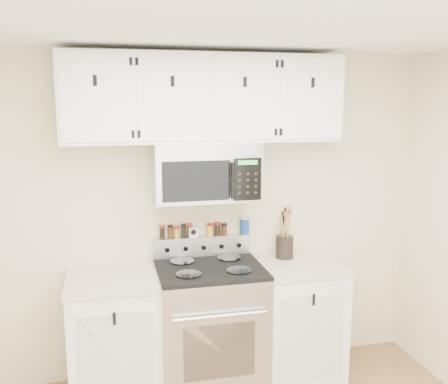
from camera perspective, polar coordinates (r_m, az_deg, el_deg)
name	(u,v)px	position (r m, az deg, el deg)	size (l,w,h in m)	color
back_wall	(201,216)	(3.88, -2.61, -2.81)	(3.50, 0.01, 2.50)	beige
ceiling	(280,7)	(2.12, 6.40, 20.26)	(3.50, 3.50, 0.01)	white
range	(210,326)	(3.83, -1.61, -15.05)	(0.76, 0.65, 1.10)	#B7B7BA
base_cabinet_left	(115,338)	(3.80, -12.33, -15.95)	(0.64, 0.62, 0.92)	white
base_cabinet_right	(296,319)	(4.04, 8.25, -14.15)	(0.64, 0.62, 0.92)	white
microwave	(206,171)	(3.63, -2.09, 2.39)	(0.76, 0.44, 0.42)	#9E9EA3
upper_cabinets	(205,98)	(3.62, -2.23, 10.63)	(2.00, 0.35, 0.62)	white
utensil_crock	(284,245)	(3.95, 6.92, -6.07)	(0.14, 0.14, 0.40)	black
kitchen_timer	(193,232)	(3.86, -3.59, -4.57)	(0.07, 0.06, 0.08)	silver
salt_canister	(245,226)	(3.94, 2.37, -3.85)	(0.07, 0.07, 0.13)	navy
spice_jar_0	(162,232)	(3.82, -7.09, -4.57)	(0.04, 0.04, 0.10)	black
spice_jar_1	(170,232)	(3.83, -6.14, -4.52)	(0.04, 0.04, 0.10)	#40270F
spice_jar_2	(177,232)	(3.84, -5.40, -4.59)	(0.04, 0.04, 0.09)	gold
spice_jar_3	(184,231)	(3.84, -4.61, -4.43)	(0.04, 0.04, 0.11)	black
spice_jar_4	(190,230)	(3.85, -3.93, -4.38)	(0.04, 0.04, 0.11)	#42210F
spice_jar_5	(210,230)	(3.88, -1.63, -4.32)	(0.04, 0.04, 0.10)	gold
spice_jar_6	(217,229)	(3.89, -0.78, -4.23)	(0.05, 0.05, 0.10)	black
spice_jar_7	(224,229)	(3.90, -0.01, -4.28)	(0.04, 0.04, 0.09)	yellow
spice_jar_8	(224,229)	(3.90, 0.02, -4.27)	(0.05, 0.05, 0.09)	#442110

